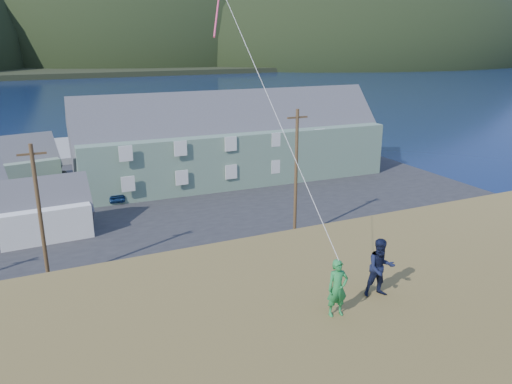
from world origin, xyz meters
The scene contains 12 objects.
ground centered at (0.00, 0.00, 0.00)m, with size 900.00×900.00×0.00m, color #0A1638.
grass_strip centered at (0.00, -2.00, 0.05)m, with size 110.00×8.00×0.10m, color #4C3D19.
waterfront_lot centered at (0.00, 17.00, 0.06)m, with size 72.00×36.00×0.12m, color #28282B.
wharf centered at (-6.00, 40.00, 0.45)m, with size 26.00×14.00×0.90m, color gray.
far_shore centered at (0.00, 330.00, 1.00)m, with size 900.00×320.00×2.00m, color black.
far_hills centered at (35.59, 279.38, 2.00)m, with size 760.00×265.00×143.00m.
lodge centered at (14.75, 19.31, 4.39)m, with size 32.69×10.22×11.39m.
shed_white centered at (-4.53, 10.26, 2.14)m, with size 7.12×4.86×5.52m.
shed_palegreen_far centered at (-7.20, 25.30, 2.47)m, with size 10.40×7.07×6.44m.
utility_poles centered at (-1.74, 1.50, 4.63)m, with size 28.20×0.24×9.81m.
kite_flyer_green centered at (2.50, -18.82, 8.04)m, with size 0.61×0.40×1.68m, color #23813C.
kite_flyer_navy centered at (4.30, -18.42, 8.12)m, with size 0.89×0.70×1.84m, color black.
Camera 1 is at (-4.80, -29.22, 14.75)m, focal length 35.00 mm.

